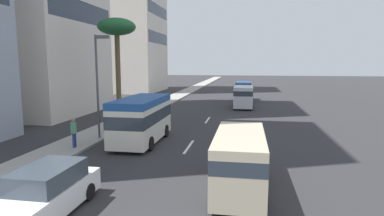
{
  "coord_description": "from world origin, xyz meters",
  "views": [
    {
      "loc": [
        -5.33,
        -3.42,
        5.07
      ],
      "look_at": [
        16.35,
        0.3,
        1.99
      ],
      "focal_mm": 30.03,
      "sensor_mm": 36.0,
      "label": 1
    }
  ],
  "objects_px": {
    "minibus_lead": "(142,118)",
    "pedestrian_near_lamp": "(74,131)",
    "street_lamp": "(98,75)",
    "van_fourth": "(240,158)",
    "van_fifth": "(243,96)",
    "car_third": "(46,193)",
    "van_second": "(243,90)",
    "palm_tree": "(117,31)"
  },
  "relations": [
    {
      "from": "minibus_lead",
      "to": "pedestrian_near_lamp",
      "type": "height_order",
      "value": "minibus_lead"
    },
    {
      "from": "pedestrian_near_lamp",
      "to": "street_lamp",
      "type": "relative_size",
      "value": 0.26
    },
    {
      "from": "van_fourth",
      "to": "van_fifth",
      "type": "xyz_separation_m",
      "value": [
        24.24,
        0.16,
        0.08
      ]
    },
    {
      "from": "minibus_lead",
      "to": "van_fourth",
      "type": "height_order",
      "value": "minibus_lead"
    },
    {
      "from": "car_third",
      "to": "pedestrian_near_lamp",
      "type": "bearing_deg",
      "value": -156.22
    },
    {
      "from": "minibus_lead",
      "to": "van_second",
      "type": "bearing_deg",
      "value": 166.11
    },
    {
      "from": "van_second",
      "to": "street_lamp",
      "type": "distance_m",
      "value": 26.31
    },
    {
      "from": "minibus_lead",
      "to": "pedestrian_near_lamp",
      "type": "xyz_separation_m",
      "value": [
        -2.41,
        3.35,
        -0.48
      ]
    },
    {
      "from": "car_third",
      "to": "palm_tree",
      "type": "relative_size",
      "value": 0.52
    },
    {
      "from": "van_second",
      "to": "street_lamp",
      "type": "height_order",
      "value": "street_lamp"
    },
    {
      "from": "van_second",
      "to": "street_lamp",
      "type": "relative_size",
      "value": 0.74
    },
    {
      "from": "palm_tree",
      "to": "street_lamp",
      "type": "height_order",
      "value": "palm_tree"
    },
    {
      "from": "minibus_lead",
      "to": "street_lamp",
      "type": "bearing_deg",
      "value": -92.76
    },
    {
      "from": "van_fifth",
      "to": "pedestrian_near_lamp",
      "type": "bearing_deg",
      "value": 154.13
    },
    {
      "from": "van_fourth",
      "to": "pedestrian_near_lamp",
      "type": "distance_m",
      "value": 10.73
    },
    {
      "from": "van_second",
      "to": "van_fifth",
      "type": "bearing_deg",
      "value": -179.24
    },
    {
      "from": "van_second",
      "to": "palm_tree",
      "type": "bearing_deg",
      "value": 147.8
    },
    {
      "from": "car_third",
      "to": "van_fifth",
      "type": "relative_size",
      "value": 0.98
    },
    {
      "from": "minibus_lead",
      "to": "palm_tree",
      "type": "height_order",
      "value": "palm_tree"
    },
    {
      "from": "van_fourth",
      "to": "street_lamp",
      "type": "distance_m",
      "value": 12.04
    },
    {
      "from": "van_fifth",
      "to": "palm_tree",
      "type": "bearing_deg",
      "value": 131.78
    },
    {
      "from": "van_second",
      "to": "car_third",
      "type": "xyz_separation_m",
      "value": [
        -34.84,
        6.05,
        -0.66
      ]
    },
    {
      "from": "car_third",
      "to": "pedestrian_near_lamp",
      "type": "relative_size",
      "value": 2.63
    },
    {
      "from": "van_fifth",
      "to": "pedestrian_near_lamp",
      "type": "xyz_separation_m",
      "value": [
        -19.71,
        9.56,
        -0.29
      ]
    },
    {
      "from": "street_lamp",
      "to": "pedestrian_near_lamp",
      "type": "bearing_deg",
      "value": 170.08
    },
    {
      "from": "van_fourth",
      "to": "street_lamp",
      "type": "xyz_separation_m",
      "value": [
        7.08,
        9.28,
        2.97
      ]
    },
    {
      "from": "van_fourth",
      "to": "pedestrian_near_lamp",
      "type": "bearing_deg",
      "value": 65.03
    },
    {
      "from": "pedestrian_near_lamp",
      "to": "palm_tree",
      "type": "xyz_separation_m",
      "value": [
        9.99,
        1.31,
        6.74
      ]
    },
    {
      "from": "car_third",
      "to": "van_fourth",
      "type": "xyz_separation_m",
      "value": [
        3.22,
        -6.31,
        0.56
      ]
    },
    {
      "from": "car_third",
      "to": "palm_tree",
      "type": "xyz_separation_m",
      "value": [
        17.74,
        4.72,
        7.08
      ]
    },
    {
      "from": "minibus_lead",
      "to": "street_lamp",
      "type": "xyz_separation_m",
      "value": [
        0.14,
        2.91,
        2.71
      ]
    },
    {
      "from": "minibus_lead",
      "to": "car_third",
      "type": "bearing_deg",
      "value": 0.33
    },
    {
      "from": "pedestrian_near_lamp",
      "to": "street_lamp",
      "type": "distance_m",
      "value": 4.11
    },
    {
      "from": "car_third",
      "to": "palm_tree",
      "type": "distance_m",
      "value": 19.67
    },
    {
      "from": "street_lamp",
      "to": "palm_tree",
      "type": "bearing_deg",
      "value": 13.28
    },
    {
      "from": "van_second",
      "to": "palm_tree",
      "type": "distance_m",
      "value": 21.21
    },
    {
      "from": "minibus_lead",
      "to": "van_second",
      "type": "xyz_separation_m",
      "value": [
        24.69,
        -6.11,
        -0.16
      ]
    },
    {
      "from": "van_fourth",
      "to": "van_fifth",
      "type": "distance_m",
      "value": 24.24
    },
    {
      "from": "car_third",
      "to": "van_fourth",
      "type": "relative_size",
      "value": 0.88
    },
    {
      "from": "car_third",
      "to": "minibus_lead",
      "type": "bearing_deg",
      "value": -179.67
    },
    {
      "from": "pedestrian_near_lamp",
      "to": "van_fifth",
      "type": "bearing_deg",
      "value": 40.37
    },
    {
      "from": "street_lamp",
      "to": "van_second",
      "type": "bearing_deg",
      "value": -20.16
    }
  ]
}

